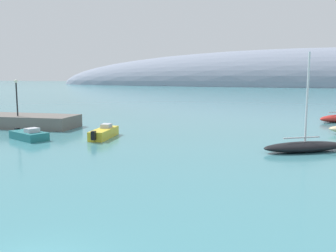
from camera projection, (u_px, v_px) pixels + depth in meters
The scene contains 5 objects.
distant_ridge at pixel (324, 86), 196.84m from camera, with size 317.67×59.11×40.30m, color gray.
sailboat_black_outer_mooring at pixel (305, 146), 29.55m from camera, with size 7.08×5.48×7.85m.
motorboat_yellow_foreground at pixel (104, 133), 35.95m from camera, with size 2.13×5.40×1.29m.
motorboat_teal_outer at pixel (29, 135), 35.06m from camera, with size 4.70×3.40×1.16m.
harbor_lamp_post at pixel (17, 94), 41.58m from camera, with size 0.36×0.36×4.12m.
Camera 1 is at (7.54, -8.54, 6.09)m, focal length 39.66 mm.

